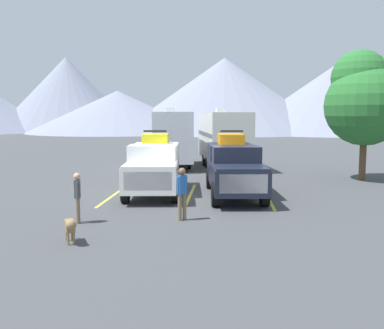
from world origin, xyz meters
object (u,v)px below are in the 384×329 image
object	(u,v)px
pickup_truck_b	(233,166)
camper_trailer_a	(171,136)
camper_trailer_b	(223,136)
pickup_truck_a	(154,165)
dog	(70,226)
person_a	(78,194)
person_b	(182,190)

from	to	relation	value
pickup_truck_b	camper_trailer_a	bearing A→B (deg)	112.36
camper_trailer_a	camper_trailer_b	size ratio (longest dim) A/B	0.86
pickup_truck_a	camper_trailer_b	bearing A→B (deg)	73.19
pickup_truck_b	dog	distance (m)	8.53
pickup_truck_b	camper_trailer_b	world-z (taller)	camper_trailer_b
camper_trailer_b	pickup_truck_a	bearing A→B (deg)	-106.81
dog	pickup_truck_a	bearing A→B (deg)	82.77
pickup_truck_b	camper_trailer_b	xyz separation A→B (m)	(-0.50, 9.92, 0.79)
person_a	dog	size ratio (longest dim) A/B	1.95
pickup_truck_b	camper_trailer_a	distance (m)	10.17
pickup_truck_b	person_b	world-z (taller)	pickup_truck_b
person_a	person_b	xyz separation A→B (m)	(3.22, 0.61, 0.07)
pickup_truck_b	camper_trailer_a	size ratio (longest dim) A/B	0.79
person_b	pickup_truck_b	bearing A→B (deg)	69.15
pickup_truck_a	person_a	distance (m)	5.58
person_b	camper_trailer_b	bearing A→B (deg)	85.19
pickup_truck_a	person_a	world-z (taller)	pickup_truck_a
pickup_truck_a	pickup_truck_b	xyz separation A→B (m)	(3.43, -0.24, 0.01)
pickup_truck_a	camper_trailer_b	world-z (taller)	camper_trailer_b
camper_trailer_a	pickup_truck_b	bearing A→B (deg)	-67.64
camper_trailer_a	camper_trailer_b	bearing A→B (deg)	9.10
camper_trailer_a	person_a	xyz separation A→B (m)	(-1.08, -14.50, -1.12)
camper_trailer_a	camper_trailer_b	distance (m)	3.40
dog	person_b	bearing A→B (deg)	46.09
pickup_truck_b	person_b	size ratio (longest dim) A/B	3.55
dog	person_a	bearing A→B (deg)	104.46
person_a	person_b	world-z (taller)	person_b
person_a	dog	world-z (taller)	person_a
pickup_truck_a	pickup_truck_b	size ratio (longest dim) A/B	0.95
camper_trailer_a	dog	world-z (taller)	camper_trailer_a
person_a	dog	distance (m)	2.27
pickup_truck_a	person_a	xyz separation A→B (m)	(-1.51, -5.36, -0.31)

